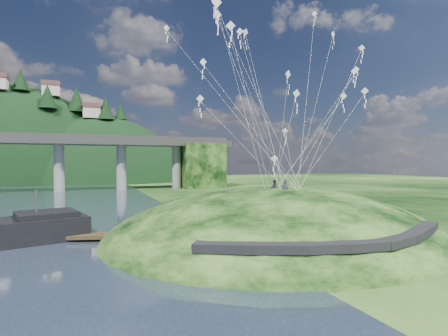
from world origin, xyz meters
name	(u,v)px	position (x,y,z in m)	size (l,w,h in m)	color
ground	(207,248)	(0.00, 0.00, 0.00)	(320.00, 320.00, 0.00)	black
grass_hill	(274,251)	(8.00, 2.00, -1.50)	(36.00, 32.00, 13.00)	black
footpath	(350,240)	(7.46, -9.74, 2.08)	(22.29, 5.84, 0.83)	black
bridge	(15,154)	(-26.46, 70.07, 9.70)	(160.00, 11.00, 15.00)	#2D2B2B
wooden_dock	(140,235)	(-5.12, 5.49, 0.45)	(14.24, 6.52, 1.02)	#312414
kite_flyers	(278,180)	(7.98, 1.26, 5.85)	(1.10, 2.54, 1.80)	#272A35
kite_swarm	(264,58)	(7.53, 3.34, 18.66)	(20.08, 15.26, 21.07)	white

